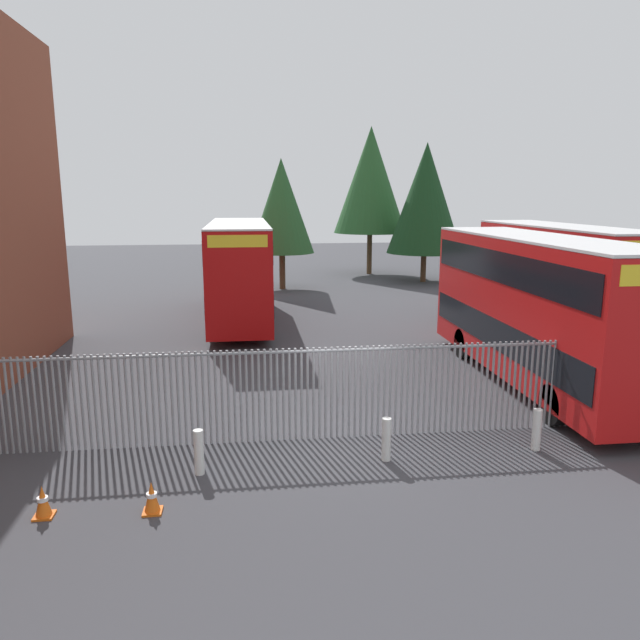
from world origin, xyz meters
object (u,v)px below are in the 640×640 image
object	(u,v)px
double_decker_bus_near_gate	(537,304)
bollard_near_right	(537,430)
bollard_near_left	(199,452)
traffic_cone_by_gate	(43,502)
double_decker_bus_behind_fence_left	(240,268)
double_decker_bus_behind_fence_right	(559,275)
traffic_cone_mid_forecourt	(152,498)
bollard_center_front	(386,439)

from	to	relation	value
double_decker_bus_near_gate	bollard_near_right	distance (m)	5.58
bollard_near_left	traffic_cone_by_gate	xyz separation A→B (m)	(-2.63, -1.36, -0.19)
traffic_cone_by_gate	double_decker_bus_behind_fence_left	bearing A→B (deg)	78.45
double_decker_bus_behind_fence_right	traffic_cone_by_gate	xyz separation A→B (m)	(-16.28, -12.50, -2.13)
traffic_cone_mid_forecourt	bollard_center_front	bearing A→B (deg)	19.07
bollard_near_right	bollard_center_front	bearing A→B (deg)	-178.18
double_decker_bus_behind_fence_left	traffic_cone_by_gate	world-z (taller)	double_decker_bus_behind_fence_left
double_decker_bus_behind_fence_right	bollard_near_right	bearing A→B (deg)	-119.96
double_decker_bus_near_gate	double_decker_bus_behind_fence_left	bearing A→B (deg)	130.45
double_decker_bus_behind_fence_left	bollard_near_left	bearing A→B (deg)	-92.95
double_decker_bus_behind_fence_right	bollard_near_left	distance (m)	17.73
double_decker_bus_behind_fence_left	traffic_cone_mid_forecourt	distance (m)	17.03
double_decker_bus_behind_fence_left	traffic_cone_mid_forecourt	xyz separation A→B (m)	(-1.53, -16.82, -2.13)
double_decker_bus_behind_fence_left	double_decker_bus_behind_fence_right	world-z (taller)	same
bollard_near_right	traffic_cone_by_gate	xyz separation A→B (m)	(-10.03, -1.64, -0.19)
traffic_cone_by_gate	double_decker_bus_near_gate	bearing A→B (deg)	27.43
double_decker_bus_near_gate	double_decker_bus_behind_fence_right	xyz separation A→B (m)	(4.02, 6.13, 0.00)
bollard_near_left	traffic_cone_mid_forecourt	bearing A→B (deg)	-116.94
double_decker_bus_behind_fence_left	traffic_cone_by_gate	bearing A→B (deg)	-101.55
traffic_cone_by_gate	bollard_near_right	bearing A→B (deg)	9.29
double_decker_bus_behind_fence_left	double_decker_bus_behind_fence_right	bearing A→B (deg)	-18.25
double_decker_bus_behind_fence_right	bollard_center_front	xyz separation A→B (m)	(-9.72, -10.97, -1.95)
double_decker_bus_near_gate	traffic_cone_mid_forecourt	distance (m)	12.40
bollard_center_front	traffic_cone_mid_forecourt	world-z (taller)	bollard_center_front
bollard_near_left	bollard_center_front	bearing A→B (deg)	2.45
double_decker_bus_behind_fence_right	traffic_cone_by_gate	bearing A→B (deg)	-142.50
bollard_near_left	traffic_cone_by_gate	size ratio (longest dim) A/B	1.61
bollard_center_front	double_decker_bus_behind_fence_left	bearing A→B (deg)	101.70
bollard_near_left	traffic_cone_by_gate	bearing A→B (deg)	-152.61
double_decker_bus_behind_fence_left	bollard_near_right	size ratio (longest dim) A/B	11.38
double_decker_bus_behind_fence_left	bollard_near_right	bearing A→B (deg)	-66.37
double_decker_bus_near_gate	double_decker_bus_behind_fence_right	distance (m)	7.33
bollard_center_front	traffic_cone_by_gate	size ratio (longest dim) A/B	1.61
double_decker_bus_near_gate	bollard_near_right	world-z (taller)	double_decker_bus_near_gate
double_decker_bus_behind_fence_left	bollard_center_front	size ratio (longest dim) A/B	11.38
traffic_cone_by_gate	double_decker_bus_behind_fence_right	bearing A→B (deg)	37.50
traffic_cone_by_gate	traffic_cone_mid_forecourt	distance (m)	1.89
double_decker_bus_near_gate	bollard_center_front	xyz separation A→B (m)	(-5.69, -4.83, -1.95)
traffic_cone_mid_forecourt	bollard_near_right	bearing A→B (deg)	11.98
double_decker_bus_behind_fence_right	traffic_cone_by_gate	world-z (taller)	double_decker_bus_behind_fence_right
double_decker_bus_behind_fence_right	bollard_near_left	xyz separation A→B (m)	(-13.66, -11.13, -1.95)
bollard_near_left	traffic_cone_mid_forecourt	xyz separation A→B (m)	(-0.74, -1.45, -0.19)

